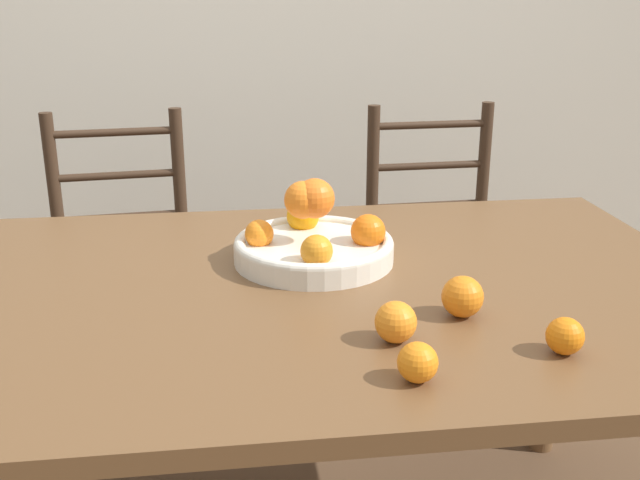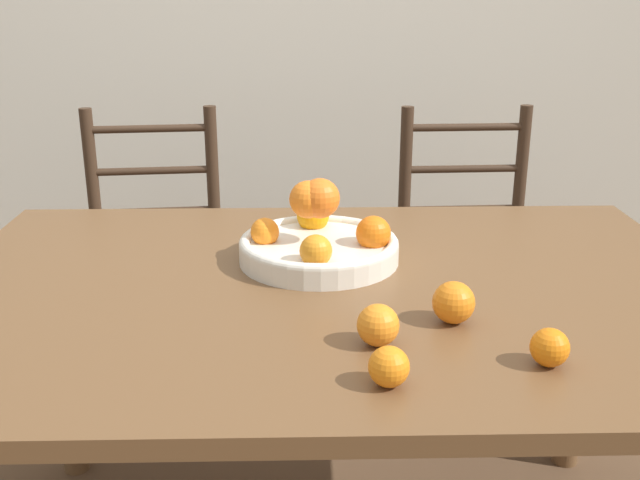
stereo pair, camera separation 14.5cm
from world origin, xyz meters
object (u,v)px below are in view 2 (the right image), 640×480
object	(u,v)px
orange_loose_1	(454,302)
chair_right	(469,262)
orange_loose_3	(389,367)
orange_loose_0	(378,325)
orange_loose_2	(550,347)
chair_left	(155,265)
fruit_bowl	(319,241)

from	to	relation	value
orange_loose_1	chair_right	world-z (taller)	chair_right
orange_loose_3	orange_loose_0	bearing A→B (deg)	91.34
orange_loose_0	orange_loose_2	bearing A→B (deg)	-16.43
orange_loose_1	orange_loose_3	xyz separation A→B (m)	(-0.13, -0.21, -0.01)
orange_loose_0	orange_loose_2	xyz separation A→B (m)	(0.25, -0.08, -0.00)
chair_left	chair_right	world-z (taller)	same
orange_loose_2	orange_loose_0	bearing A→B (deg)	163.57
fruit_bowl	orange_loose_1	xyz separation A→B (m)	(0.22, -0.31, -0.01)
fruit_bowl	orange_loose_0	distance (m)	0.40
orange_loose_1	chair_left	xyz separation A→B (m)	(-0.72, 1.03, -0.32)
orange_loose_2	orange_loose_3	world-z (taller)	same
orange_loose_1	orange_loose_3	bearing A→B (deg)	-122.51
chair_left	orange_loose_0	bearing A→B (deg)	-67.75
fruit_bowl	chair_right	distance (m)	0.94
orange_loose_3	chair_right	size ratio (longest dim) A/B	0.07
orange_loose_2	chair_right	size ratio (longest dim) A/B	0.07
orange_loose_0	orange_loose_1	bearing A→B (deg)	30.56
fruit_bowl	orange_loose_3	world-z (taller)	fruit_bowl
orange_loose_1	chair_left	distance (m)	1.30
orange_loose_0	chair_left	world-z (taller)	chair_left
orange_loose_2	chair_right	bearing A→B (deg)	82.71
orange_loose_1	chair_right	distance (m)	1.12
orange_loose_2	orange_loose_3	bearing A→B (deg)	-167.71
orange_loose_1	orange_loose_3	world-z (taller)	orange_loose_1
orange_loose_3	chair_right	bearing A→B (deg)	72.03
fruit_bowl	orange_loose_0	size ratio (longest dim) A/B	4.83
fruit_bowl	orange_loose_2	xyz separation A→B (m)	(0.34, -0.46, -0.01)
fruit_bowl	orange_loose_3	size ratio (longest dim) A/B	5.48
orange_loose_1	chair_right	bearing A→B (deg)	75.40
orange_loose_3	chair_left	xyz separation A→B (m)	(-0.59, 1.25, -0.31)
orange_loose_2	chair_right	distance (m)	1.24
orange_loose_0	orange_loose_3	world-z (taller)	orange_loose_0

